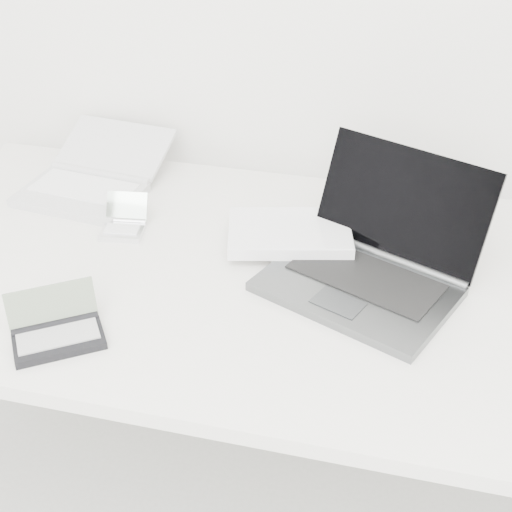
% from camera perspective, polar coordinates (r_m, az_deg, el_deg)
% --- Properties ---
extents(desk, '(1.60, 0.80, 0.73)m').
position_cam_1_polar(desk, '(1.39, 1.60, -2.90)').
color(desk, white).
rests_on(desk, ground).
extents(laptop_large, '(0.52, 0.42, 0.22)m').
position_cam_1_polar(laptop_large, '(1.36, 7.00, 0.22)').
color(laptop_large, '#55585A').
rests_on(laptop_large, desk).
extents(netbook_open_white, '(0.30, 0.36, 0.09)m').
position_cam_1_polar(netbook_open_white, '(1.68, -13.05, 5.91)').
color(netbook_open_white, silver).
rests_on(netbook_open_white, desk).
extents(pda_silver, '(0.10, 0.11, 0.06)m').
position_cam_1_polar(pda_silver, '(1.51, -10.53, 2.49)').
color(pda_silver, silver).
rests_on(pda_silver, desk).
extents(palmtop_charcoal, '(0.18, 0.17, 0.08)m').
position_cam_1_polar(palmtop_charcoal, '(1.24, -15.63, -5.85)').
color(palmtop_charcoal, black).
rests_on(palmtop_charcoal, desk).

